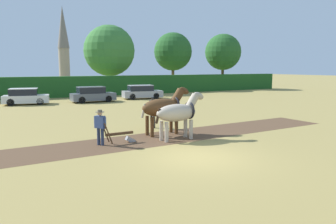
{
  "coord_description": "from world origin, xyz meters",
  "views": [
    {
      "loc": [
        -6.86,
        -10.18,
        3.43
      ],
      "look_at": [
        1.33,
        4.75,
        1.1
      ],
      "focal_mm": 35.0,
      "sensor_mm": 36.0,
      "label": 1
    }
  ],
  "objects_px": {
    "draft_horse_lead_right": "(164,107)",
    "tree_right": "(223,52)",
    "farmer_beside_team": "(153,111)",
    "parked_car_center": "(92,95)",
    "draft_horse_lead_left": "(178,113)",
    "plow": "(122,136)",
    "church_spire": "(63,43)",
    "farmer_at_plow": "(100,125)",
    "tree_center_right": "(173,52)",
    "parked_car_center_left": "(25,97)",
    "parked_car_center_right": "(142,92)",
    "tree_center": "(109,51)"
  },
  "relations": [
    {
      "from": "draft_horse_lead_right",
      "to": "tree_right",
      "type": "bearing_deg",
      "value": 45.09
    },
    {
      "from": "farmer_beside_team",
      "to": "parked_car_center",
      "type": "height_order",
      "value": "farmer_beside_team"
    },
    {
      "from": "draft_horse_lead_left",
      "to": "draft_horse_lead_right",
      "type": "xyz_separation_m",
      "value": [
        -0.06,
        1.37,
        0.11
      ]
    },
    {
      "from": "tree_right",
      "to": "draft_horse_lead_right",
      "type": "relative_size",
      "value": 3.03
    },
    {
      "from": "parked_car_center",
      "to": "draft_horse_lead_left",
      "type": "bearing_deg",
      "value": -92.72
    },
    {
      "from": "plow",
      "to": "church_spire",
      "type": "bearing_deg",
      "value": 78.45
    },
    {
      "from": "draft_horse_lead_left",
      "to": "farmer_at_plow",
      "type": "bearing_deg",
      "value": 167.6
    },
    {
      "from": "tree_center_right",
      "to": "draft_horse_lead_right",
      "type": "xyz_separation_m",
      "value": [
        -17.13,
        -29.22,
        -4.36
      ]
    },
    {
      "from": "tree_right",
      "to": "farmer_at_plow",
      "type": "distance_m",
      "value": 41.22
    },
    {
      "from": "parked_car_center_left",
      "to": "plow",
      "type": "bearing_deg",
      "value": -72.09
    },
    {
      "from": "parked_car_center_right",
      "to": "church_spire",
      "type": "bearing_deg",
      "value": 98.17
    },
    {
      "from": "farmer_at_plow",
      "to": "farmer_beside_team",
      "type": "height_order",
      "value": "farmer_beside_team"
    },
    {
      "from": "tree_center",
      "to": "parked_car_center",
      "type": "height_order",
      "value": "tree_center"
    },
    {
      "from": "plow",
      "to": "parked_car_center_left",
      "type": "height_order",
      "value": "parked_car_center_left"
    },
    {
      "from": "tree_right",
      "to": "draft_horse_lead_right",
      "type": "xyz_separation_m",
      "value": [
        -25.65,
        -27.92,
        -4.43
      ]
    },
    {
      "from": "tree_center_right",
      "to": "draft_horse_lead_right",
      "type": "height_order",
      "value": "tree_center_right"
    },
    {
      "from": "tree_center_right",
      "to": "plow",
      "type": "bearing_deg",
      "value": -123.3
    },
    {
      "from": "parked_car_center_left",
      "to": "farmer_at_plow",
      "type": "bearing_deg",
      "value": -75.03
    },
    {
      "from": "tree_center",
      "to": "farmer_at_plow",
      "type": "distance_m",
      "value": 31.1
    },
    {
      "from": "church_spire",
      "to": "farmer_beside_team",
      "type": "distance_m",
      "value": 62.25
    },
    {
      "from": "church_spire",
      "to": "draft_horse_lead_left",
      "type": "bearing_deg",
      "value": -96.83
    },
    {
      "from": "draft_horse_lead_left",
      "to": "farmer_beside_team",
      "type": "height_order",
      "value": "draft_horse_lead_left"
    },
    {
      "from": "plow",
      "to": "farmer_at_plow",
      "type": "relative_size",
      "value": 1.0
    },
    {
      "from": "tree_right",
      "to": "parked_car_center",
      "type": "bearing_deg",
      "value": -156.59
    },
    {
      "from": "farmer_beside_team",
      "to": "tree_right",
      "type": "bearing_deg",
      "value": 27.73
    },
    {
      "from": "tree_center",
      "to": "plow",
      "type": "relative_size",
      "value": 5.7
    },
    {
      "from": "farmer_beside_team",
      "to": "parked_car_center",
      "type": "relative_size",
      "value": 0.39
    },
    {
      "from": "church_spire",
      "to": "draft_horse_lead_right",
      "type": "xyz_separation_m",
      "value": [
        -7.79,
        -63.2,
        -7.57
      ]
    },
    {
      "from": "farmer_at_plow",
      "to": "draft_horse_lead_left",
      "type": "bearing_deg",
      "value": -47.14
    },
    {
      "from": "tree_center",
      "to": "church_spire",
      "type": "xyz_separation_m",
      "value": [
        1.04,
        34.97,
        3.35
      ]
    },
    {
      "from": "church_spire",
      "to": "draft_horse_lead_right",
      "type": "height_order",
      "value": "church_spire"
    },
    {
      "from": "tree_right",
      "to": "draft_horse_lead_right",
      "type": "height_order",
      "value": "tree_right"
    },
    {
      "from": "tree_right",
      "to": "tree_center_right",
      "type": "bearing_deg",
      "value": 171.35
    },
    {
      "from": "tree_right",
      "to": "parked_car_center",
      "type": "distance_m",
      "value": 27.12
    },
    {
      "from": "tree_center_right",
      "to": "parked_car_center_right",
      "type": "distance_m",
      "value": 15.88
    },
    {
      "from": "draft_horse_lead_right",
      "to": "parked_car_center_right",
      "type": "xyz_separation_m",
      "value": [
        6.92,
        18.15,
        -0.68
      ]
    },
    {
      "from": "farmer_at_plow",
      "to": "parked_car_center_right",
      "type": "distance_m",
      "value": 21.6
    },
    {
      "from": "parked_car_center_left",
      "to": "tree_center_right",
      "type": "bearing_deg",
      "value": 37.83
    },
    {
      "from": "farmer_beside_team",
      "to": "parked_car_center_left",
      "type": "distance_m",
      "value": 17.03
    },
    {
      "from": "tree_right",
      "to": "parked_car_center_left",
      "type": "height_order",
      "value": "tree_right"
    },
    {
      "from": "tree_right",
      "to": "parked_car_center_right",
      "type": "xyz_separation_m",
      "value": [
        -18.73,
        -9.78,
        -5.11
      ]
    },
    {
      "from": "draft_horse_lead_left",
      "to": "parked_car_center_left",
      "type": "height_order",
      "value": "draft_horse_lead_left"
    },
    {
      "from": "farmer_beside_team",
      "to": "parked_car_center_right",
      "type": "xyz_separation_m",
      "value": [
        6.62,
        16.22,
        -0.24
      ]
    },
    {
      "from": "church_spire",
      "to": "farmer_at_plow",
      "type": "distance_m",
      "value": 65.42
    },
    {
      "from": "tree_right",
      "to": "farmer_at_plow",
      "type": "relative_size",
      "value": 5.5
    },
    {
      "from": "tree_center",
      "to": "draft_horse_lead_left",
      "type": "height_order",
      "value": "tree_center"
    },
    {
      "from": "tree_center_right",
      "to": "parked_car_center_left",
      "type": "bearing_deg",
      "value": -153.27
    },
    {
      "from": "parked_car_center",
      "to": "draft_horse_lead_right",
      "type": "bearing_deg",
      "value": -93.18
    },
    {
      "from": "farmer_beside_team",
      "to": "plow",
      "type": "bearing_deg",
      "value": -154.71
    },
    {
      "from": "tree_center",
      "to": "parked_car_center",
      "type": "distance_m",
      "value": 13.15
    }
  ]
}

